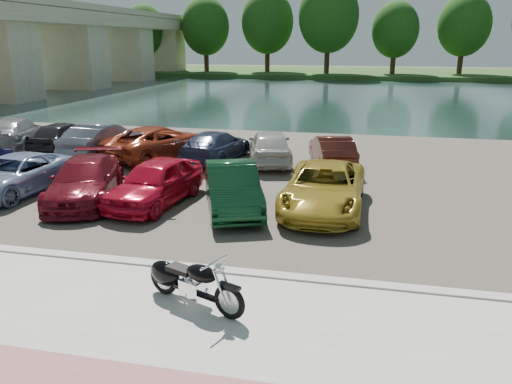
% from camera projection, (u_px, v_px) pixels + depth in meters
% --- Properties ---
extents(ground, '(200.00, 200.00, 0.00)m').
position_uv_depth(ground, '(202.00, 324.00, 9.12)').
color(ground, '#595447').
rests_on(ground, ground).
extents(promenade, '(60.00, 6.00, 0.10)m').
position_uv_depth(promenade, '(183.00, 353.00, 8.17)').
color(promenade, '#AFAEA5').
rests_on(promenade, ground).
extents(kerb, '(60.00, 0.30, 0.14)m').
position_uv_depth(kerb, '(230.00, 273.00, 10.97)').
color(kerb, '#AFAEA5').
rests_on(kerb, ground).
extents(parking_lot, '(60.00, 18.00, 0.04)m').
position_uv_depth(parking_lot, '(291.00, 173.00, 19.40)').
color(parking_lot, '#413B34').
rests_on(parking_lot, ground).
extents(river, '(120.00, 40.00, 0.00)m').
position_uv_depth(river, '(337.00, 96.00, 46.52)').
color(river, '#172928').
rests_on(river, ground).
extents(far_bank, '(120.00, 24.00, 0.60)m').
position_uv_depth(far_bank, '(350.00, 73.00, 76.34)').
color(far_bank, '#244117').
rests_on(far_bank, ground).
extents(bridge, '(7.00, 56.00, 8.55)m').
position_uv_depth(bridge, '(67.00, 35.00, 51.59)').
color(bridge, tan).
rests_on(bridge, ground).
extents(far_trees, '(70.25, 10.68, 12.52)m').
position_uv_depth(far_trees, '(384.00, 21.00, 67.56)').
color(far_trees, '#362413').
rests_on(far_trees, far_bank).
extents(motorcycle, '(2.22, 1.13, 1.05)m').
position_uv_depth(motorcycle, '(186.00, 280.00, 9.54)').
color(motorcycle, black).
rests_on(motorcycle, promenade).
extents(car_2, '(2.51, 4.74, 1.27)m').
position_uv_depth(car_2, '(15.00, 175.00, 16.64)').
color(car_2, '#8297BE').
rests_on(car_2, parking_lot).
extents(car_3, '(3.17, 4.97, 1.34)m').
position_uv_depth(car_3, '(85.00, 180.00, 15.83)').
color(car_3, maroon).
rests_on(car_3, parking_lot).
extents(car_4, '(2.18, 4.35, 1.42)m').
position_uv_depth(car_4, '(156.00, 182.00, 15.50)').
color(car_4, '#B60C24').
rests_on(car_4, parking_lot).
extents(car_5, '(2.87, 4.49, 1.40)m').
position_uv_depth(car_5, '(232.00, 187.00, 14.98)').
color(car_5, '#0F391D').
rests_on(car_5, parking_lot).
extents(car_6, '(2.38, 5.03, 1.39)m').
position_uv_depth(car_6, '(324.00, 188.00, 14.97)').
color(car_6, '#B29429').
rests_on(car_6, parking_lot).
extents(car_7, '(3.55, 5.39, 1.45)m').
position_uv_depth(car_7, '(14.00, 133.00, 23.64)').
color(car_7, gray).
rests_on(car_7, parking_lot).
extents(car_8, '(1.63, 4.02, 1.37)m').
position_uv_depth(car_8, '(63.00, 135.00, 23.30)').
color(car_8, black).
rests_on(car_8, parking_lot).
extents(car_9, '(1.91, 4.59, 1.47)m').
position_uv_depth(car_9, '(102.00, 140.00, 22.03)').
color(car_9, slate).
rests_on(car_9, parking_lot).
extents(car_10, '(4.05, 5.61, 1.42)m').
position_uv_depth(car_10, '(158.00, 142.00, 21.65)').
color(car_10, maroon).
rests_on(car_10, parking_lot).
extents(car_11, '(2.40, 4.59, 1.27)m').
position_uv_depth(car_11, '(216.00, 146.00, 21.21)').
color(car_11, '#27324C').
rests_on(car_11, parking_lot).
extents(car_12, '(2.66, 4.52, 1.44)m').
position_uv_depth(car_12, '(270.00, 146.00, 20.72)').
color(car_12, '#B8B7B3').
rests_on(car_12, parking_lot).
extents(car_13, '(2.29, 4.12, 1.29)m').
position_uv_depth(car_13, '(332.00, 151.00, 20.17)').
color(car_13, '#441812').
rests_on(car_13, parking_lot).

